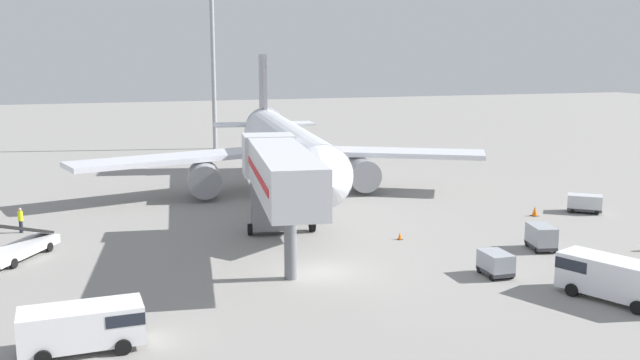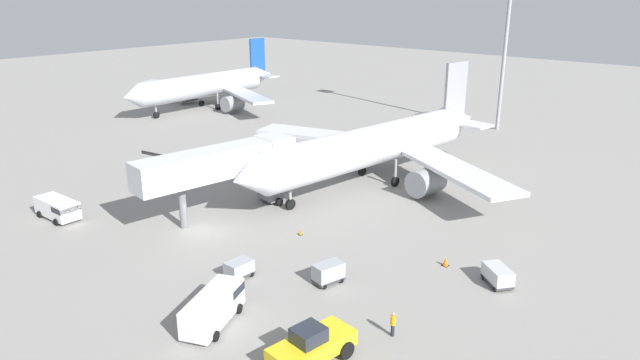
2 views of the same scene
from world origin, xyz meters
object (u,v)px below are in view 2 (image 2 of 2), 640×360
pushback_tug (311,346)px  service_van_near_left (214,306)px  baggage_cart_far_right (328,272)px  airplane_background (207,86)px  belt_loader_truck (170,167)px  ground_crew_worker_midground (393,323)px  service_van_mid_center (58,208)px  safety_cone_bravo (300,232)px  baggage_cart_mid_left (498,275)px  jet_bridge (227,164)px  safety_cone_alpha (446,261)px  airplane_at_gate (376,146)px  ground_crew_worker_foreground (212,153)px  baggage_cart_outer_right (239,268)px

pushback_tug → service_van_near_left: bearing=-172.6°
baggage_cart_far_right → airplane_background: (-58.43, 35.48, 3.23)m
belt_loader_truck → ground_crew_worker_midground: (39.11, -10.78, 0.15)m
service_van_mid_center → safety_cone_bravo: size_ratio=9.98×
service_van_mid_center → baggage_cart_mid_left: size_ratio=1.77×
baggage_cart_mid_left → jet_bridge: bearing=-171.5°
safety_cone_alpha → ground_crew_worker_midground: bearing=-78.3°
airplane_at_gate → baggage_cart_mid_left: 25.06m
service_van_mid_center → safety_cone_alpha: (32.95, 15.48, -0.73)m
service_van_mid_center → ground_crew_worker_foreground: (-4.37, 22.25, -0.18)m
service_van_near_left → safety_cone_alpha: service_van_near_left is taller
service_van_mid_center → airplane_at_gate: bearing=60.1°
airplane_background → baggage_cart_outer_right: bearing=-36.7°
airplane_at_gate → service_van_near_left: size_ratio=6.51×
safety_cone_alpha → airplane_at_gate: bearing=140.9°
pushback_tug → baggage_cart_mid_left: (4.28, 16.07, -0.34)m
service_van_mid_center → ground_crew_worker_foreground: size_ratio=2.89×
baggage_cart_far_right → safety_cone_bravo: (-7.54, 5.09, -0.62)m
service_van_near_left → belt_loader_truck: bearing=149.6°
service_van_near_left → airplane_background: size_ratio=0.17×
baggage_cart_far_right → airplane_background: 68.43m
baggage_cart_far_right → ground_crew_worker_foreground: size_ratio=1.41×
jet_bridge → belt_loader_truck: size_ratio=2.73×
pushback_tug → airplane_background: airplane_background is taller
ground_crew_worker_midground → airplane_background: size_ratio=0.05×
ground_crew_worker_midground → airplane_background: 76.25m
pushback_tug → jet_bridge: bearing=150.6°
safety_cone_bravo → jet_bridge: bearing=-174.0°
belt_loader_truck → baggage_cart_mid_left: belt_loader_truck is taller
ground_crew_worker_foreground → safety_cone_alpha: 37.94m
safety_cone_alpha → airplane_background: 69.40m
ground_crew_worker_midground → jet_bridge: bearing=164.0°
belt_loader_truck → service_van_near_left: 33.99m
pushback_tug → baggage_cart_mid_left: size_ratio=1.94×
belt_loader_truck → safety_cone_alpha: size_ratio=7.83×
airplane_at_gate → safety_cone_alpha: bearing=-39.1°
safety_cone_alpha → jet_bridge: bearing=-169.3°
service_van_mid_center → baggage_cart_mid_left: bearing=22.2°
airplane_at_gate → baggage_cart_far_right: size_ratio=15.29×
airplane_at_gate → service_van_mid_center: bearing=-119.9°
airplane_at_gate → baggage_cart_mid_left: (20.82, -13.51, -3.47)m
jet_bridge → ground_crew_worker_midground: size_ratio=9.74×
baggage_cart_far_right → safety_cone_alpha: baggage_cart_far_right is taller
baggage_cart_mid_left → baggage_cart_far_right: 12.62m
service_van_mid_center → baggage_cart_far_right: (27.66, 7.23, -0.24)m
baggage_cart_mid_left → ground_crew_worker_foreground: 42.33m
pushback_tug → ground_crew_worker_foreground: pushback_tug is taller
baggage_cart_mid_left → safety_cone_alpha: baggage_cart_mid_left is taller
jet_bridge → airplane_background: 52.58m
service_van_mid_center → baggage_cart_outer_right: bearing=8.9°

